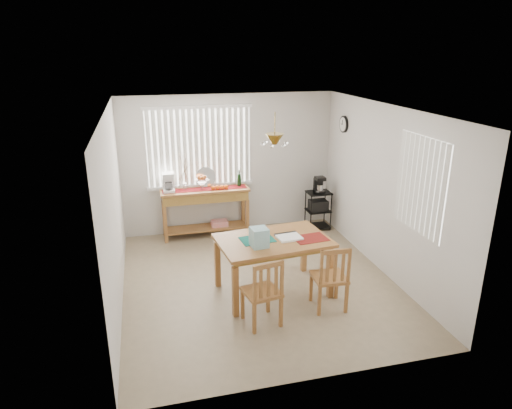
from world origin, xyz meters
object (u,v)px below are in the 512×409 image
object	(u,v)px
chair_right	(330,278)
wire_cart	(318,207)
dining_table	(273,245)
sideboard	(206,201)
cart_items	(319,185)
chair_left	(263,292)

from	to	relation	value
chair_right	wire_cart	bearing A→B (deg)	71.71
dining_table	sideboard	bearing A→B (deg)	105.05
cart_items	chair_right	bearing A→B (deg)	-108.24
cart_items	chair_left	xyz separation A→B (m)	(-1.89, -2.92, -0.43)
sideboard	chair_right	world-z (taller)	chair_right
sideboard	chair_left	xyz separation A→B (m)	(0.27, -3.11, -0.23)
sideboard	cart_items	world-z (taller)	cart_items
wire_cart	dining_table	bearing A→B (deg)	-125.63
dining_table	chair_right	size ratio (longest dim) A/B	1.74
dining_table	chair_right	xyz separation A→B (m)	(0.62, -0.63, -0.27)
chair_left	chair_right	xyz separation A→B (m)	(0.97, 0.15, 0.00)
wire_cart	cart_items	distance (m)	0.44
chair_right	chair_left	bearing A→B (deg)	-171.31
wire_cart	dining_table	xyz separation A→B (m)	(-1.53, -2.14, 0.28)
sideboard	dining_table	distance (m)	2.42
sideboard	cart_items	distance (m)	2.18
wire_cart	chair_right	size ratio (longest dim) A/B	0.79
wire_cart	cart_items	world-z (taller)	cart_items
wire_cart	dining_table	distance (m)	2.64
wire_cart	chair_left	world-z (taller)	chair_left
wire_cart	dining_table	size ratio (longest dim) A/B	0.46
chair_left	chair_right	distance (m)	0.98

